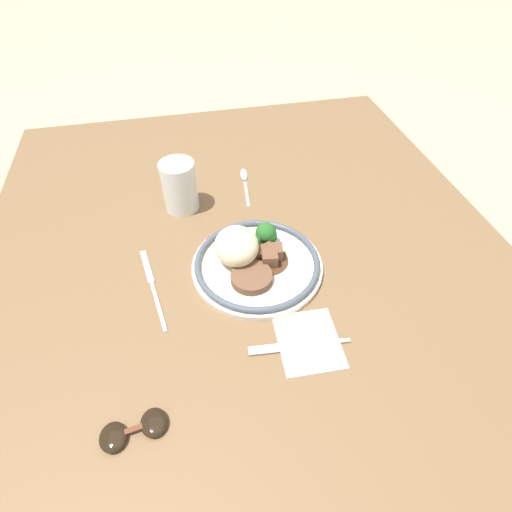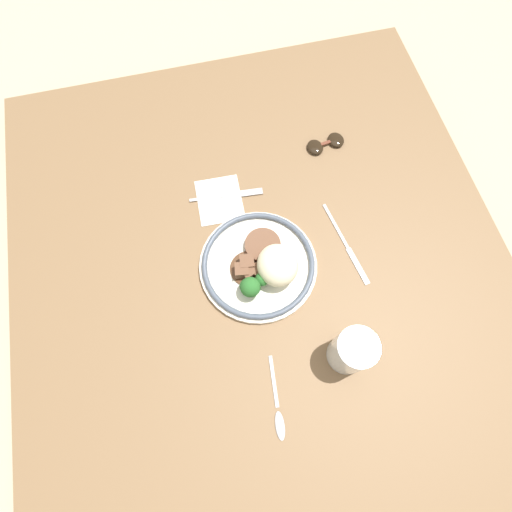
% 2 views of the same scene
% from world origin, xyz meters
% --- Properties ---
extents(ground_plane, '(8.00, 8.00, 0.00)m').
position_xyz_m(ground_plane, '(0.00, 0.00, 0.00)').
color(ground_plane, tan).
extents(dining_table, '(1.30, 1.09, 0.05)m').
position_xyz_m(dining_table, '(0.00, 0.00, 0.02)').
color(dining_table, brown).
rests_on(dining_table, ground).
extents(napkin, '(0.12, 0.11, 0.00)m').
position_xyz_m(napkin, '(-0.22, -0.06, 0.05)').
color(napkin, white).
rests_on(napkin, dining_table).
extents(plate, '(0.26, 0.26, 0.08)m').
position_xyz_m(plate, '(-0.03, -0.00, 0.07)').
color(plate, silver).
rests_on(plate, dining_table).
extents(juice_glass, '(0.08, 0.08, 0.12)m').
position_xyz_m(juice_glass, '(0.19, 0.12, 0.10)').
color(juice_glass, yellow).
rests_on(juice_glass, dining_table).
extents(fork, '(0.03, 0.17, 0.00)m').
position_xyz_m(fork, '(-0.23, -0.02, 0.05)').
color(fork, '#B7B7BC').
rests_on(fork, napkin).
extents(knife, '(0.21, 0.04, 0.00)m').
position_xyz_m(knife, '(-0.04, 0.20, 0.05)').
color(knife, '#B7B7BC').
rests_on(knife, dining_table).
extents(spoon, '(0.16, 0.03, 0.01)m').
position_xyz_m(spoon, '(0.26, -0.04, 0.05)').
color(spoon, '#B7B7BC').
rests_on(spoon, dining_table).
extents(sunglasses, '(0.06, 0.10, 0.01)m').
position_xyz_m(sunglasses, '(-0.31, 0.23, 0.05)').
color(sunglasses, black).
rests_on(sunglasses, dining_table).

